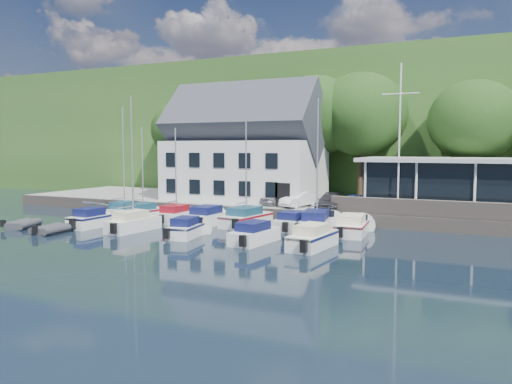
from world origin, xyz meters
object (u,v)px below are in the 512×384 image
Objects in this scene: boat_r1_2 at (176,169)px; boat_r1_7 at (353,224)px; car_silver at (279,197)px; flagpole at (399,139)px; car_blue at (354,201)px; boat_r2_3 at (255,232)px; boat_r1_6 at (317,164)px; boat_r2_4 at (313,236)px; boat_r1_4 at (246,166)px; harbor_building at (245,153)px; club_pavilion at (448,184)px; boat_r1_5 at (293,221)px; boat_r2_1 at (132,168)px; boat_r2_0 at (92,217)px; boat_r1_3 at (208,215)px; dinghy_0 at (24,223)px; boat_r1_0 at (124,168)px; boat_r2_2 at (187,227)px; boat_r1_1 at (142,169)px; dinghy_1 at (53,228)px; car_dgrey at (330,202)px; car_white at (299,199)px.

boat_r1_2 reaches higher than boat_r1_7.
car_silver is 11.42m from flagpole.
car_blue is 0.66× the size of boat_r2_3.
car_blue is at bearing 69.57° from boat_r1_6.
car_silver is at bearing 126.91° from boat_r2_4.
boat_r1_4 is 1.54× the size of boat_r2_4.
harbor_building is 17.13m from boat_r2_3.
boat_r1_4 is at bearing -149.05° from club_pavilion.
boat_r1_5 is 0.56× the size of boat_r2_1.
boat_r2_0 is (-18.38, -5.07, 0.03)m from boat_r1_7.
boat_r1_3 is (-16.48, -8.88, -2.31)m from club_pavilion.
boat_r2_0 is 4.98m from dinghy_0.
boat_r1_6 is at bearing 74.30° from boat_r2_3.
boat_r1_0 reaches higher than boat_r1_7.
flagpole is 2.25× the size of boat_r2_2.
car_blue is (11.23, -2.95, -3.72)m from harbor_building.
flagpole is (10.23, -1.41, 4.88)m from car_silver.
boat_r1_0 is at bearing 179.96° from boat_r1_2.
boat_r2_1 reaches higher than boat_r2_3.
boat_r1_0 is 1.44× the size of boat_r1_3.
car_silver reaches higher than boat_r1_5.
club_pavilion is at bearing 38.77° from boat_r1_4.
boat_r1_5 is (3.76, -6.34, -0.97)m from car_silver.
boat_r1_7 is at bearing 2.49° from boat_r1_2.
boat_r1_3 is 1.14× the size of boat_r2_0.
boat_r1_4 reaches higher than boat_r1_5.
harbor_building is at bearing 137.68° from boat_r1_5.
harbor_building reaches higher than car_silver.
boat_r1_1 is 0.93× the size of boat_r2_1.
dinghy_1 is (-19.02, -8.16, -0.35)m from boat_r1_7.
boat_r2_4 is (3.36, -5.62, 0.04)m from boat_r1_5.
car_blue is (6.70, -0.42, -0.03)m from car_silver.
boat_r1_1 is 2.78× the size of dinghy_1.
boat_r1_1 is (-14.39, -4.96, 2.53)m from car_dgrey.
car_dgrey is 10.60m from boat_r2_3.
boat_r1_2 reaches higher than club_pavilion.
boat_r2_1 is 1.54× the size of boat_r2_4.
car_blue is at bearing 27.39° from boat_r1_2.
boat_r1_5 is at bearing 24.64° from dinghy_1.
dinghy_0 is at bearing -150.76° from club_pavilion.
boat_r1_5 is at bearing -46.97° from harbor_building.
boat_r2_0 is at bearing -175.57° from boat_r2_4.
boat_r2_4 is at bearing -16.61° from dinghy_0.
boat_r1_4 is (5.95, 0.47, 0.32)m from boat_r1_2.
flagpole is 13.88m from boat_r2_3.
club_pavilion is 32.40m from dinghy_0.
flagpole reaches higher than boat_r1_5.
car_silver is 1.26× the size of dinghy_0.
car_white is 0.61× the size of boat_r1_7.
boat_r1_0 is at bearing -139.14° from car_white.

